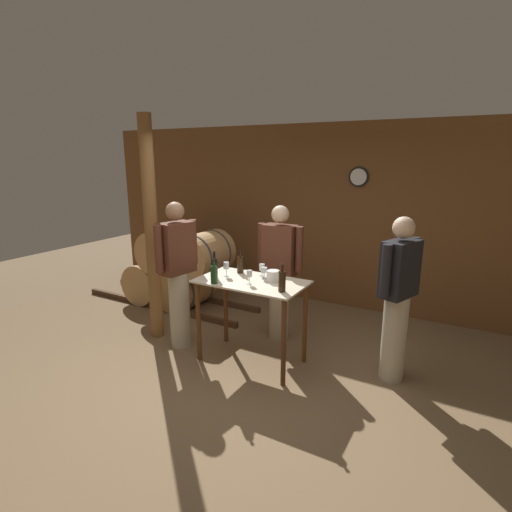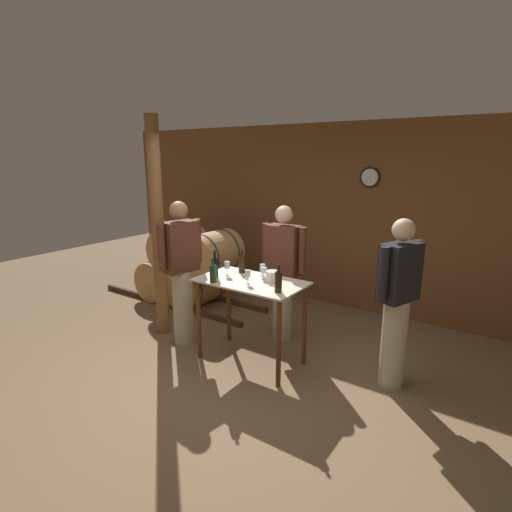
% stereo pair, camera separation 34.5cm
% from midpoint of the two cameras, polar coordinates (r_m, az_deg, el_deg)
% --- Properties ---
extents(ground_plane, '(14.00, 14.00, 0.00)m').
position_cam_midpoint_polar(ground_plane, '(4.23, -1.41, -17.63)').
color(ground_plane, brown).
extents(back_wall, '(8.40, 0.08, 2.70)m').
position_cam_midpoint_polar(back_wall, '(6.06, 13.66, 5.38)').
color(back_wall, brown).
rests_on(back_wall, ground_plane).
extents(barrel_rack, '(2.84, 0.77, 1.19)m').
position_cam_midpoint_polar(barrel_rack, '(6.18, -8.18, -1.57)').
color(barrel_rack, '#4C331E').
rests_on(barrel_rack, ground_plane).
extents(tasting_table, '(1.16, 0.66, 0.94)m').
position_cam_midpoint_polar(tasting_table, '(4.31, 1.55, -5.93)').
color(tasting_table, beige).
rests_on(tasting_table, ground_plane).
extents(wooden_post, '(0.16, 0.16, 2.70)m').
position_cam_midpoint_polar(wooden_post, '(5.00, -11.95, 3.68)').
color(wooden_post, brown).
rests_on(wooden_post, ground_plane).
extents(wine_bottle_far_left, '(0.07, 0.07, 0.30)m').
position_cam_midpoint_polar(wine_bottle_far_left, '(4.33, -3.62, -1.63)').
color(wine_bottle_far_left, black).
rests_on(wine_bottle_far_left, tasting_table).
extents(wine_bottle_left, '(0.07, 0.07, 0.26)m').
position_cam_midpoint_polar(wine_bottle_left, '(4.17, -3.81, -2.47)').
color(wine_bottle_left, '#193819').
rests_on(wine_bottle_left, tasting_table).
extents(wine_bottle_center, '(0.07, 0.07, 0.26)m').
position_cam_midpoint_polar(wine_bottle_center, '(4.51, 0.16, -1.16)').
color(wine_bottle_center, black).
rests_on(wine_bottle_center, tasting_table).
extents(wine_bottle_right, '(0.07, 0.07, 0.28)m').
position_cam_midpoint_polar(wine_bottle_right, '(3.88, 5.76, -3.67)').
color(wine_bottle_right, black).
rests_on(wine_bottle_right, tasting_table).
extents(wine_glass_near_left, '(0.06, 0.06, 0.16)m').
position_cam_midpoint_polar(wine_glass_near_left, '(4.39, -1.92, -1.37)').
color(wine_glass_near_left, silver).
rests_on(wine_glass_near_left, tasting_table).
extents(wine_glass_near_center, '(0.06, 0.06, 0.14)m').
position_cam_midpoint_polar(wine_glass_near_center, '(4.38, 3.20, -1.71)').
color(wine_glass_near_center, silver).
rests_on(wine_glass_near_center, tasting_table).
extents(wine_glass_near_right, '(0.06, 0.06, 0.15)m').
position_cam_midpoint_polar(wine_glass_near_right, '(4.10, 1.23, -2.62)').
color(wine_glass_near_right, silver).
rests_on(wine_glass_near_right, tasting_table).
extents(wine_glass_far_side, '(0.07, 0.07, 0.13)m').
position_cam_midpoint_polar(wine_glass_far_side, '(4.27, 3.44, -2.12)').
color(wine_glass_far_side, silver).
rests_on(wine_glass_far_side, tasting_table).
extents(ice_bucket, '(0.14, 0.14, 0.12)m').
position_cam_midpoint_polar(ice_bucket, '(4.21, 4.70, -2.94)').
color(ice_bucket, white).
rests_on(ice_bucket, tasting_table).
extents(person_host, '(0.59, 0.24, 1.67)m').
position_cam_midpoint_polar(person_host, '(4.84, 5.93, -2.13)').
color(person_host, '#B7AD93').
rests_on(person_host, ground_plane).
extents(person_visitor_with_scarf, '(0.34, 0.56, 1.68)m').
position_cam_midpoint_polar(person_visitor_with_scarf, '(4.10, 21.85, -5.99)').
color(person_visitor_with_scarf, '#B7AD93').
rests_on(person_visitor_with_scarf, ground_plane).
extents(person_visitor_bearded, '(0.29, 0.58, 1.73)m').
position_cam_midpoint_polar(person_visitor_bearded, '(4.73, -8.57, -2.09)').
color(person_visitor_bearded, '#B7AD93').
rests_on(person_visitor_bearded, ground_plane).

